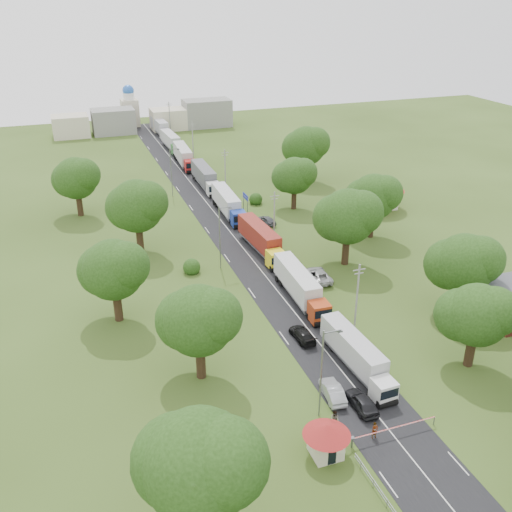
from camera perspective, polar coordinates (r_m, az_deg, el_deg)
name	(u,v)px	position (r m, az deg, el deg)	size (l,w,h in m)	color
ground	(292,309)	(76.20, 3.63, -5.34)	(260.00, 260.00, 0.00)	#334717
road	(245,250)	(92.78, -1.15, 0.61)	(8.00, 200.00, 0.04)	black
boom_barrier	(382,432)	(57.37, 12.48, -16.80)	(9.22, 0.35, 1.18)	slate
guard_booth	(326,436)	(54.21, 7.06, -17.46)	(4.40, 4.40, 3.45)	beige
info_sign	(245,200)	(106.35, -1.06, 5.66)	(0.12, 3.10, 4.10)	slate
pole_1	(357,296)	(70.66, 10.07, -3.98)	(1.60, 0.24, 9.00)	gray
pole_2	(274,217)	(93.52, 1.84, 3.93)	(1.60, 0.24, 9.00)	gray
pole_3	(225,170)	(118.61, -3.10, 8.59)	(1.60, 0.24, 9.00)	gray
pole_4	(193,139)	(144.77, -6.35, 11.56)	(1.60, 0.24, 9.00)	gray
pole_5	(170,117)	(171.51, -8.63, 13.60)	(1.60, 0.24, 9.00)	gray
lamp_0	(323,370)	(56.14, 6.71, -11.22)	(2.03, 0.22, 10.00)	slate
lamp_1	(221,234)	(84.73, -3.55, 2.17)	(2.03, 0.22, 10.00)	slate
lamp_2	(172,170)	(116.86, -8.41, 8.54)	(2.03, 0.22, 10.00)	slate
tree_2	(476,314)	(66.67, 21.16, -5.46)	(8.00, 8.00, 10.10)	#382616
tree_3	(464,263)	(76.61, 20.05, -0.66)	(8.80, 8.80, 11.07)	#382616
tree_4	(347,216)	(86.23, 9.14, 3.97)	(9.60, 9.60, 12.05)	#382616
tree_5	(373,197)	(97.20, 11.62, 5.85)	(8.80, 8.80, 11.07)	#382616
tree_6	(294,175)	(108.65, 3.85, 8.04)	(8.00, 8.00, 10.10)	#382616
tree_7	(306,146)	(125.05, 4.99, 10.92)	(9.60, 9.60, 12.05)	#382616
tree_9	(199,463)	(43.73, -5.74, -19.92)	(9.60, 9.60, 12.05)	#382616
tree_10	(198,320)	(60.39, -5.80, -6.36)	(8.80, 8.80, 11.07)	#382616
tree_11	(113,269)	(72.58, -14.09, -1.29)	(8.80, 8.80, 11.07)	#382616
tree_12	(137,206)	(91.25, -11.86, 4.95)	(9.60, 9.60, 12.05)	#382616
tree_13	(76,178)	(109.86, -17.57, 7.45)	(8.80, 8.80, 11.07)	#382616
house_cream	(377,190)	(111.89, 11.98, 6.46)	(10.08, 10.08, 5.80)	beige
distant_town	(150,119)	(175.76, -10.52, 13.35)	(52.00, 8.00, 8.00)	gray
church	(130,108)	(182.52, -12.51, 14.23)	(5.00, 5.00, 12.30)	beige
truck_0	(357,354)	(64.93, 10.03, -9.67)	(2.81, 13.56, 3.75)	silver
truck_1	(300,285)	(77.56, 4.38, -2.94)	(2.94, 14.75, 4.08)	#AA3613
truck_2	(261,239)	(91.27, 0.53, 1.70)	(3.29, 15.09, 4.17)	yellow
truck_3	(228,203)	(106.86, -2.86, 5.29)	(3.02, 15.11, 4.18)	#193498
truck_4	(205,177)	(122.70, -5.14, 7.91)	(2.77, 15.32, 4.24)	silver
truck_5	(184,156)	(139.03, -7.24, 9.90)	(3.19, 15.31, 4.23)	#AA1B1A
truck_6	(171,141)	(153.63, -8.46, 11.27)	(2.99, 14.55, 4.02)	#2B722B
truck_7	(160,127)	(170.60, -9.56, 12.63)	(3.14, 15.17, 4.19)	#BABABA
car_lane_front	(362,402)	(60.43, 10.52, -14.16)	(1.90, 4.71, 1.61)	black
car_lane_mid	(333,391)	(61.35, 7.67, -13.26)	(1.64, 4.71, 1.55)	#9A9CA2
car_lane_rear	(302,335)	(69.85, 4.66, -7.84)	(1.94, 4.76, 1.38)	black
car_verge_near	(318,275)	(83.44, 6.25, -1.92)	(2.70, 5.85, 1.62)	#ADADAD
car_verge_far	(267,220)	(102.79, 1.07, 3.60)	(1.77, 4.40, 1.50)	#4D4E53
pedestrian_near	(375,431)	(57.36, 11.78, -16.72)	(0.65, 0.43, 1.78)	gray
pedestrian_booth	(335,419)	(57.87, 7.87, -15.88)	(0.89, 0.69, 1.83)	gray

